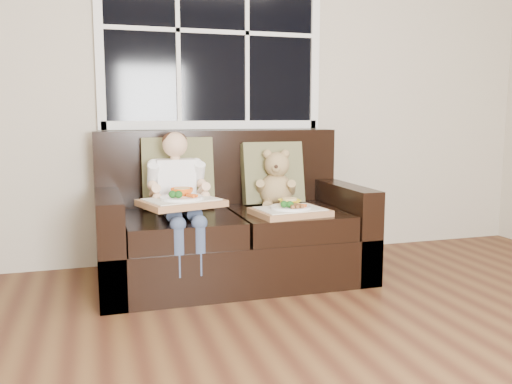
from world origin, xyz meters
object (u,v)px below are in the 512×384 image
object	(u,v)px
loveseat	(230,230)
tray_right	(290,210)
teddy_bear	(277,183)
child	(178,187)
tray_left	(181,201)

from	to	relation	value
loveseat	tray_right	size ratio (longest dim) A/B	3.54
teddy_bear	tray_right	distance (m)	0.37
teddy_bear	tray_right	world-z (taller)	teddy_bear
child	teddy_bear	size ratio (longest dim) A/B	1.97
loveseat	teddy_bear	xyz separation A→B (m)	(0.34, 0.04, 0.30)
teddy_bear	tray_left	world-z (taller)	teddy_bear
tray_right	tray_left	bearing A→B (deg)	175.16
loveseat	tray_right	world-z (taller)	loveseat
tray_left	loveseat	bearing A→B (deg)	24.76
teddy_bear	tray_left	bearing A→B (deg)	-133.10
tray_right	child	bearing A→B (deg)	156.68
child	tray_right	size ratio (longest dim) A/B	1.65
teddy_bear	loveseat	bearing A→B (deg)	-154.39
tray_right	loveseat	bearing A→B (deg)	128.03
teddy_bear	tray_left	size ratio (longest dim) A/B	0.78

